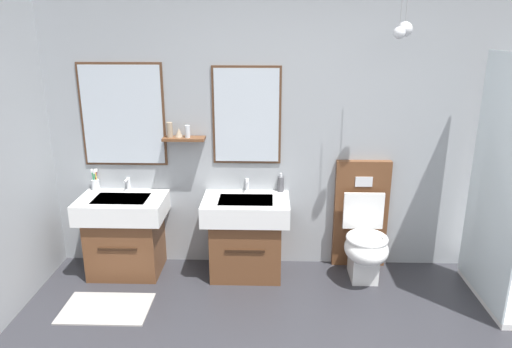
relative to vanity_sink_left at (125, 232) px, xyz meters
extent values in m
cube|color=#999EA3|center=(1.63, 0.28, 0.93)|extent=(4.83, 0.12, 2.62)
cube|color=#4C301E|center=(0.00, 0.22, 1.00)|extent=(0.73, 0.02, 0.89)
cube|color=silver|center=(0.00, 0.21, 1.00)|extent=(0.69, 0.01, 0.85)
cube|color=#4C301E|center=(1.07, 0.22, 1.00)|extent=(0.59, 0.02, 0.84)
cube|color=silver|center=(1.07, 0.21, 1.00)|extent=(0.55, 0.01, 0.80)
cube|color=brown|center=(0.54, 0.14, 0.82)|extent=(0.36, 0.14, 0.02)
cylinder|color=gray|center=(0.42, 0.14, 0.89)|extent=(0.05, 0.05, 0.13)
cone|color=gray|center=(0.49, 0.15, 0.86)|extent=(0.07, 0.07, 0.08)
cylinder|color=silver|center=(0.57, 0.13, 0.88)|extent=(0.04, 0.04, 0.11)
sphere|color=silver|center=(2.20, -0.23, 1.69)|extent=(0.09, 0.09, 0.09)
sphere|color=silver|center=(2.26, -0.13, 1.72)|extent=(0.11, 0.11, 0.11)
cube|color=#9E9993|center=(0.00, -0.61, -0.38)|extent=(0.68, 0.44, 0.01)
cube|color=brown|center=(0.00, 0.00, -0.12)|extent=(0.61, 0.46, 0.53)
cube|color=black|center=(0.00, -0.24, -0.05)|extent=(0.33, 0.01, 0.02)
cube|color=white|center=(0.00, 0.00, 0.24)|extent=(0.74, 0.52, 0.18)
cube|color=silver|center=(0.00, -0.03, 0.31)|extent=(0.46, 0.29, 0.03)
cylinder|color=silver|center=(0.00, 0.21, 0.38)|extent=(0.03, 0.03, 0.11)
cylinder|color=silver|center=(0.00, 0.16, 0.43)|extent=(0.02, 0.11, 0.02)
cube|color=brown|center=(1.07, 0.00, -0.12)|extent=(0.61, 0.46, 0.53)
cube|color=black|center=(1.07, -0.24, -0.05)|extent=(0.33, 0.01, 0.02)
cube|color=white|center=(1.07, 0.00, 0.24)|extent=(0.74, 0.52, 0.18)
cube|color=silver|center=(1.07, -0.03, 0.31)|extent=(0.46, 0.29, 0.03)
cylinder|color=silver|center=(1.07, 0.21, 0.38)|extent=(0.03, 0.03, 0.11)
cylinder|color=silver|center=(1.07, 0.16, 0.43)|extent=(0.02, 0.11, 0.02)
cube|color=brown|center=(2.10, 0.21, 0.12)|extent=(0.48, 0.10, 1.00)
cube|color=silver|center=(2.10, 0.15, 0.44)|extent=(0.15, 0.01, 0.09)
cube|color=white|center=(2.10, -0.06, -0.21)|extent=(0.22, 0.30, 0.34)
ellipsoid|color=white|center=(2.10, -0.14, -0.06)|extent=(0.37, 0.46, 0.24)
torus|color=white|center=(2.10, -0.14, 0.03)|extent=(0.35, 0.35, 0.04)
cube|color=white|center=(2.10, 0.08, 0.19)|extent=(0.35, 0.03, 0.33)
cylinder|color=silver|center=(-0.29, 0.18, 0.37)|extent=(0.07, 0.07, 0.09)
cylinder|color=yellow|center=(-0.28, 0.19, 0.43)|extent=(0.02, 0.02, 0.16)
cube|color=white|center=(-0.29, 0.19, 0.51)|extent=(0.01, 0.02, 0.03)
cylinder|color=#DB3847|center=(-0.29, 0.20, 0.42)|extent=(0.03, 0.03, 0.16)
cube|color=white|center=(-0.28, 0.21, 0.50)|extent=(0.02, 0.02, 0.03)
cylinder|color=#33B266|center=(-0.30, 0.18, 0.43)|extent=(0.01, 0.03, 0.16)
cube|color=white|center=(-0.31, 0.17, 0.51)|extent=(0.01, 0.02, 0.03)
cylinder|color=#33B266|center=(-0.29, 0.17, 0.42)|extent=(0.03, 0.01, 0.15)
cube|color=white|center=(-0.28, 0.17, 0.50)|extent=(0.02, 0.02, 0.03)
cylinder|color=#4C4C51|center=(1.37, 0.19, 0.39)|extent=(0.06, 0.06, 0.13)
cylinder|color=silver|center=(1.37, 0.19, 0.48)|extent=(0.02, 0.02, 0.04)
cube|color=silver|center=(2.98, -0.37, 0.62)|extent=(0.02, 0.85, 1.90)
camera|label=1|loc=(1.27, -3.79, 1.75)|focal=33.20mm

